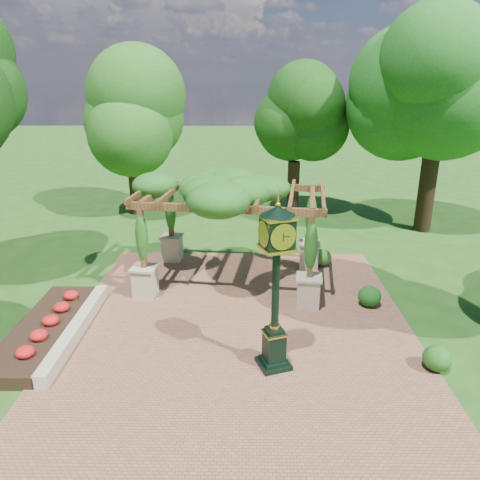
{
  "coord_description": "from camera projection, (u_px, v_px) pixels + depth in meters",
  "views": [
    {
      "loc": [
        0.19,
        -11.06,
        6.96
      ],
      "look_at": [
        0.0,
        2.5,
        2.2
      ],
      "focal_mm": 35.0,
      "sensor_mm": 36.0,
      "label": 1
    }
  ],
  "objects": [
    {
      "name": "pergola",
      "position": [
        232.0,
        194.0,
        15.73
      ],
      "size": [
        6.67,
        4.67,
        3.92
      ],
      "rotation": [
        0.0,
        0.0,
        -0.13
      ],
      "color": "#BEB18D",
      "rests_on": "brick_plaza"
    },
    {
      "name": "tree_east_far",
      "position": [
        441.0,
        85.0,
        20.23
      ],
      "size": [
        5.91,
        5.91,
        9.58
      ],
      "color": "black",
      "rests_on": "ground"
    },
    {
      "name": "shrub_front",
      "position": [
        437.0,
        358.0,
        11.58
      ],
      "size": [
        0.83,
        0.83,
        0.63
      ],
      "primitive_type": "ellipsoid",
      "rotation": [
        0.0,
        0.0,
        -0.21
      ],
      "color": "#1D5217",
      "rests_on": "brick_plaza"
    },
    {
      "name": "tree_west_far",
      "position": [
        130.0,
        118.0,
        23.55
      ],
      "size": [
        4.69,
        4.69,
        7.23
      ],
      "color": "#332113",
      "rests_on": "ground"
    },
    {
      "name": "ground",
      "position": [
        239.0,
        346.0,
        12.74
      ],
      "size": [
        120.0,
        120.0,
        0.0
      ],
      "primitive_type": "plane",
      "color": "#1E4714",
      "rests_on": "ground"
    },
    {
      "name": "pedestal_clock",
      "position": [
        276.0,
        274.0,
        11.0
      ],
      "size": [
        1.08,
        1.08,
        4.27
      ],
      "rotation": [
        0.0,
        0.0,
        0.35
      ],
      "color": "black",
      "rests_on": "brick_plaza"
    },
    {
      "name": "shrub_back",
      "position": [
        322.0,
        257.0,
        18.0
      ],
      "size": [
        0.82,
        0.82,
        0.65
      ],
      "primitive_type": "ellipsoid",
      "rotation": [
        0.0,
        0.0,
        -0.14
      ],
      "color": "#2F651D",
      "rests_on": "brick_plaza"
    },
    {
      "name": "sundial",
      "position": [
        280.0,
        235.0,
        20.44
      ],
      "size": [
        0.57,
        0.57,
        0.9
      ],
      "rotation": [
        0.0,
        0.0,
        0.16
      ],
      "color": "gray",
      "rests_on": "ground"
    },
    {
      "name": "tree_north",
      "position": [
        296.0,
        120.0,
        23.61
      ],
      "size": [
        3.5,
        3.5,
        7.15
      ],
      "color": "#312013",
      "rests_on": "ground"
    },
    {
      "name": "shrub_mid",
      "position": [
        370.0,
        296.0,
        14.82
      ],
      "size": [
        0.9,
        0.9,
        0.66
      ],
      "primitive_type": "ellipsoid",
      "rotation": [
        0.0,
        0.0,
        -0.27
      ],
      "color": "#164B15",
      "rests_on": "brick_plaza"
    },
    {
      "name": "border_wall",
      "position": [
        77.0,
        329.0,
        13.21
      ],
      "size": [
        0.35,
        5.0,
        0.4
      ],
      "primitive_type": "cube",
      "color": "#C6B793",
      "rests_on": "ground"
    },
    {
      "name": "brick_plaza",
      "position": [
        239.0,
        327.0,
        13.68
      ],
      "size": [
        10.0,
        12.0,
        0.04
      ],
      "primitive_type": "cube",
      "color": "brown",
      "rests_on": "ground"
    },
    {
      "name": "flower_bed",
      "position": [
        45.0,
        330.0,
        13.23
      ],
      "size": [
        1.5,
        5.0,
        0.36
      ],
      "primitive_type": "cube",
      "color": "red",
      "rests_on": "ground"
    }
  ]
}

